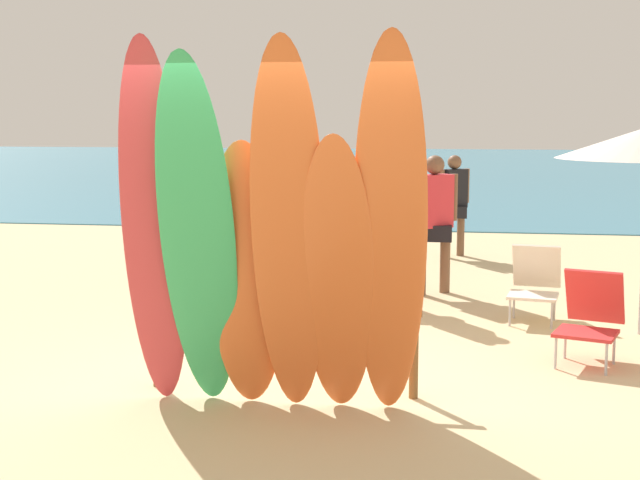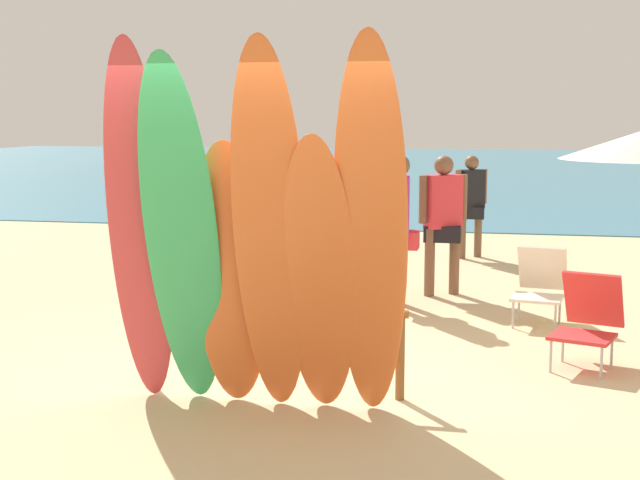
# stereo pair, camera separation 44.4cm
# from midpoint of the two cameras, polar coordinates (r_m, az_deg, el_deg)

# --- Properties ---
(ground) EXTENTS (60.00, 60.00, 0.00)m
(ground) POSITION_cam_midpoint_polar(r_m,az_deg,el_deg) (20.76, 4.39, 2.05)
(ground) COLOR #D3BC8C
(ocean_water) EXTENTS (60.00, 40.00, 0.02)m
(ocean_water) POSITION_cam_midpoint_polar(r_m,az_deg,el_deg) (36.56, 6.26, 4.63)
(ocean_water) COLOR teal
(ocean_water) RESTS_ON ground
(surfboard_rack) EXTENTS (2.17, 0.07, 0.70)m
(surfboard_rack) POSITION_cam_midpoint_polar(r_m,az_deg,el_deg) (6.96, -4.27, -5.59)
(surfboard_rack) COLOR brown
(surfboard_rack) RESTS_ON ground
(surfboard_red_0) EXTENTS (0.53, 0.62, 2.71)m
(surfboard_red_0) POSITION_cam_midpoint_polar(r_m,az_deg,el_deg) (6.56, -12.53, 0.80)
(surfboard_red_0) COLOR #D13D42
(surfboard_red_0) RESTS_ON ground
(surfboard_green_1) EXTENTS (0.56, 0.78, 2.60)m
(surfboard_green_1) POSITION_cam_midpoint_polar(r_m,az_deg,el_deg) (6.40, -9.85, 0.19)
(surfboard_green_1) COLOR #38B266
(surfboard_green_1) RESTS_ON ground
(surfboard_orange_2) EXTENTS (0.61, 0.51, 2.00)m
(surfboard_orange_2) POSITION_cam_midpoint_polar(r_m,az_deg,el_deg) (6.48, -6.70, -2.34)
(surfboard_orange_2) COLOR orange
(surfboard_orange_2) RESTS_ON ground
(surfboard_orange_3) EXTENTS (0.56, 0.74, 2.69)m
(surfboard_orange_3) POSITION_cam_midpoint_polar(r_m,az_deg,el_deg) (6.19, -4.08, 0.46)
(surfboard_orange_3) COLOR orange
(surfboard_orange_3) RESTS_ON ground
(surfboard_orange_4) EXTENTS (0.54, 0.62, 2.05)m
(surfboard_orange_4) POSITION_cam_midpoint_polar(r_m,az_deg,el_deg) (6.26, -0.91, -2.43)
(surfboard_orange_4) COLOR orange
(surfboard_orange_4) RESTS_ON ground
(surfboard_orange_5) EXTENTS (0.56, 0.77, 2.72)m
(surfboard_orange_5) POSITION_cam_midpoint_polar(r_m,az_deg,el_deg) (6.10, 2.45, 0.47)
(surfboard_orange_5) COLOR orange
(surfboard_orange_5) RESTS_ON ground
(beachgoer_strolling) EXTENTS (0.47, 0.45, 1.62)m
(beachgoer_strolling) POSITION_cam_midpoint_polar(r_m,az_deg,el_deg) (11.82, -6.98, 2.01)
(beachgoer_strolling) COLOR beige
(beachgoer_strolling) RESTS_ON ground
(beachgoer_by_water) EXTENTS (0.45, 0.65, 1.72)m
(beachgoer_by_water) POSITION_cam_midpoint_polar(r_m,az_deg,el_deg) (10.01, 3.44, 1.32)
(beachgoer_by_water) COLOR brown
(beachgoer_by_water) RESTS_ON ground
(beachgoer_photographing) EXTENTS (0.46, 0.42, 1.56)m
(beachgoer_photographing) POSITION_cam_midpoint_polar(r_m,az_deg,el_deg) (13.66, 7.67, 2.66)
(beachgoer_photographing) COLOR brown
(beachgoer_photographing) RESTS_ON ground
(beachgoer_midbeach) EXTENTS (0.55, 0.41, 1.68)m
(beachgoer_midbeach) POSITION_cam_midpoint_polar(r_m,az_deg,el_deg) (10.75, 6.16, 1.63)
(beachgoer_midbeach) COLOR brown
(beachgoer_midbeach) RESTS_ON ground
(beachgoer_near_rack) EXTENTS (0.49, 0.46, 1.68)m
(beachgoer_near_rack) POSITION_cam_midpoint_polar(r_m,az_deg,el_deg) (9.24, -3.83, 0.60)
(beachgoer_near_rack) COLOR brown
(beachgoer_near_rack) RESTS_ON ground
(beach_chair_red) EXTENTS (0.62, 0.81, 0.80)m
(beach_chair_red) POSITION_cam_midpoint_polar(r_m,az_deg,el_deg) (9.62, 12.35, -2.56)
(beach_chair_red) COLOR #B7B7BC
(beach_chair_red) RESTS_ON ground
(beach_chair_blue) EXTENTS (0.70, 0.83, 0.81)m
(beach_chair_blue) POSITION_cam_midpoint_polar(r_m,az_deg,el_deg) (8.10, 15.48, -4.62)
(beach_chair_blue) COLOR #B7B7BC
(beach_chair_blue) RESTS_ON ground
(distant_boat) EXTENTS (3.32, 0.66, 0.27)m
(distant_boat) POSITION_cam_midpoint_polar(r_m,az_deg,el_deg) (26.70, -7.80, 3.59)
(distant_boat) COLOR teal
(distant_boat) RESTS_ON ground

